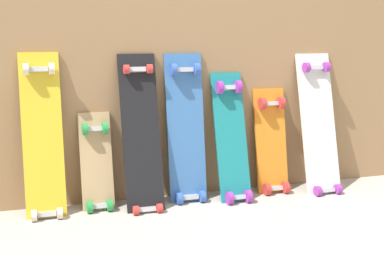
{
  "coord_description": "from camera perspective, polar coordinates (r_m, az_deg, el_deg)",
  "views": [
    {
      "loc": [
        -0.83,
        -2.77,
        0.95
      ],
      "look_at": [
        0.0,
        -0.07,
        0.41
      ],
      "focal_mm": 49.01,
      "sensor_mm": 36.0,
      "label": 1
    }
  ],
  "objects": [
    {
      "name": "skateboard_yellow",
      "position": [
        2.77,
        -15.92,
        -1.44
      ],
      "size": [
        0.2,
        0.23,
        0.9
      ],
      "color": "gold",
      "rests_on": "ground"
    },
    {
      "name": "skateboard_white",
      "position": [
        3.18,
        13.66,
        -0.08
      ],
      "size": [
        0.21,
        0.29,
        0.88
      ],
      "color": "silver",
      "rests_on": "ground"
    },
    {
      "name": "ground_plane",
      "position": [
        3.04,
        -0.39,
        -7.46
      ],
      "size": [
        12.0,
        12.0,
        0.0
      ],
      "primitive_type": "plane",
      "color": "#B2AAA0"
    },
    {
      "name": "skateboard_teal",
      "position": [
        2.95,
        4.36,
        -1.54
      ],
      "size": [
        0.18,
        0.28,
        0.77
      ],
      "color": "#197A7F",
      "rests_on": "ground"
    },
    {
      "name": "skateboard_orange",
      "position": [
        3.11,
        8.67,
        -1.92
      ],
      "size": [
        0.19,
        0.19,
        0.67
      ],
      "color": "orange",
      "rests_on": "ground"
    },
    {
      "name": "skateboard_blue",
      "position": [
        2.91,
        -0.64,
        -0.61
      ],
      "size": [
        0.21,
        0.2,
        0.88
      ],
      "color": "#386BAD",
      "rests_on": "ground"
    },
    {
      "name": "plywood_wall_panel",
      "position": [
        2.96,
        -0.8,
        8.21
      ],
      "size": [
        2.76,
        0.04,
        1.64
      ],
      "primitive_type": "cube",
      "color": "#99724C",
      "rests_on": "ground"
    },
    {
      "name": "skateboard_natural",
      "position": [
        2.84,
        -10.32,
        -4.22
      ],
      "size": [
        0.17,
        0.19,
        0.58
      ],
      "color": "tan",
      "rests_on": "ground"
    },
    {
      "name": "skateboard_black",
      "position": [
        2.8,
        -5.51,
        -1.2
      ],
      "size": [
        0.2,
        0.29,
        0.89
      ],
      "color": "black",
      "rests_on": "ground"
    }
  ]
}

